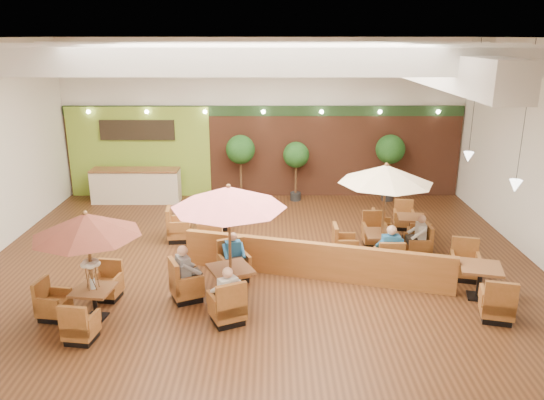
{
  "coord_description": "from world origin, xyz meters",
  "views": [
    {
      "loc": [
        0.3,
        -12.51,
        5.55
      ],
      "look_at": [
        0.3,
        0.5,
        1.5
      ],
      "focal_mm": 35.0,
      "sensor_mm": 36.0,
      "label": 1
    }
  ],
  "objects_px": {
    "table_4": "(479,282)",
    "booth_divider": "(314,260)",
    "table_1": "(226,218)",
    "topiary_1": "(296,157)",
    "table_0": "(86,242)",
    "diner_1": "(234,252)",
    "table_3": "(205,226)",
    "topiary_2": "(390,152)",
    "table_2": "(385,195)",
    "table_5": "(402,228)",
    "diner_0": "(227,289)",
    "diner_4": "(419,233)",
    "topiary_0": "(241,152)",
    "diner_3": "(390,245)",
    "service_counter": "(136,186)",
    "diner_2": "(186,268)"
  },
  "relations": [
    {
      "from": "table_4",
      "to": "booth_divider",
      "type": "bearing_deg",
      "value": 178.54
    },
    {
      "from": "table_1",
      "to": "topiary_1",
      "type": "bearing_deg",
      "value": 51.73
    },
    {
      "from": "table_0",
      "to": "diner_1",
      "type": "relative_size",
      "value": 3.21
    },
    {
      "from": "table_3",
      "to": "topiary_2",
      "type": "distance_m",
      "value": 7.2
    },
    {
      "from": "booth_divider",
      "to": "table_0",
      "type": "bearing_deg",
      "value": -142.26
    },
    {
      "from": "table_2",
      "to": "table_5",
      "type": "relative_size",
      "value": 1.11
    },
    {
      "from": "table_4",
      "to": "diner_0",
      "type": "relative_size",
      "value": 3.48
    },
    {
      "from": "diner_1",
      "to": "diner_4",
      "type": "distance_m",
      "value": 4.81
    },
    {
      "from": "booth_divider",
      "to": "diner_1",
      "type": "bearing_deg",
      "value": -160.43
    },
    {
      "from": "table_5",
      "to": "topiary_0",
      "type": "relative_size",
      "value": 1.0
    },
    {
      "from": "table_3",
      "to": "diner_3",
      "type": "xyz_separation_m",
      "value": [
        4.7,
        -2.23,
        0.32
      ]
    },
    {
      "from": "table_5",
      "to": "topiary_2",
      "type": "relative_size",
      "value": 1.0
    },
    {
      "from": "diner_3",
      "to": "table_5",
      "type": "bearing_deg",
      "value": 65.15
    },
    {
      "from": "service_counter",
      "to": "table_4",
      "type": "bearing_deg",
      "value": -37.28
    },
    {
      "from": "table_1",
      "to": "diner_4",
      "type": "relative_size",
      "value": 3.66
    },
    {
      "from": "topiary_1",
      "to": "diner_0",
      "type": "relative_size",
      "value": 2.71
    },
    {
      "from": "table_4",
      "to": "diner_3",
      "type": "height_order",
      "value": "diner_3"
    },
    {
      "from": "table_2",
      "to": "table_4",
      "type": "distance_m",
      "value": 3.06
    },
    {
      "from": "booth_divider",
      "to": "diner_4",
      "type": "xyz_separation_m",
      "value": [
        2.75,
        1.09,
        0.29
      ]
    },
    {
      "from": "topiary_2",
      "to": "diner_1",
      "type": "bearing_deg",
      "value": -127.78
    },
    {
      "from": "table_2",
      "to": "service_counter",
      "type": "bearing_deg",
      "value": 146.8
    },
    {
      "from": "topiary_2",
      "to": "diner_0",
      "type": "distance_m",
      "value": 9.72
    },
    {
      "from": "service_counter",
      "to": "diner_0",
      "type": "xyz_separation_m",
      "value": [
        3.8,
        -8.11,
        0.16
      ]
    },
    {
      "from": "booth_divider",
      "to": "table_3",
      "type": "relative_size",
      "value": 2.43
    },
    {
      "from": "table_5",
      "to": "topiary_2",
      "type": "bearing_deg",
      "value": 93.24
    },
    {
      "from": "topiary_0",
      "to": "diner_4",
      "type": "distance_m",
      "value": 7.14
    },
    {
      "from": "diner_0",
      "to": "diner_4",
      "type": "height_order",
      "value": "diner_0"
    },
    {
      "from": "booth_divider",
      "to": "table_1",
      "type": "bearing_deg",
      "value": -135.12
    },
    {
      "from": "table_2",
      "to": "topiary_2",
      "type": "distance_m",
      "value": 5.3
    },
    {
      "from": "service_counter",
      "to": "table_2",
      "type": "height_order",
      "value": "table_2"
    },
    {
      "from": "table_1",
      "to": "table_3",
      "type": "height_order",
      "value": "table_1"
    },
    {
      "from": "diner_4",
      "to": "table_1",
      "type": "bearing_deg",
      "value": 116.47
    },
    {
      "from": "service_counter",
      "to": "booth_divider",
      "type": "bearing_deg",
      "value": -46.72
    },
    {
      "from": "booth_divider",
      "to": "topiary_0",
      "type": "bearing_deg",
      "value": 123.98
    },
    {
      "from": "table_0",
      "to": "table_3",
      "type": "height_order",
      "value": "table_0"
    },
    {
      "from": "service_counter",
      "to": "table_4",
      "type": "distance_m",
      "value": 11.64
    },
    {
      "from": "diner_4",
      "to": "table_0",
      "type": "bearing_deg",
      "value": 113.5
    },
    {
      "from": "table_4",
      "to": "diner_3",
      "type": "xyz_separation_m",
      "value": [
        -1.75,
        1.15,
        0.41
      ]
    },
    {
      "from": "table_0",
      "to": "diner_3",
      "type": "relative_size",
      "value": 2.78
    },
    {
      "from": "table_5",
      "to": "diner_4",
      "type": "distance_m",
      "value": 1.52
    },
    {
      "from": "booth_divider",
      "to": "diner_0",
      "type": "height_order",
      "value": "diner_0"
    },
    {
      "from": "table_1",
      "to": "table_4",
      "type": "xyz_separation_m",
      "value": [
        5.52,
        0.1,
        -1.54
      ]
    },
    {
      "from": "table_0",
      "to": "diner_4",
      "type": "height_order",
      "value": "table_0"
    },
    {
      "from": "table_0",
      "to": "diner_1",
      "type": "height_order",
      "value": "table_0"
    },
    {
      "from": "topiary_2",
      "to": "diner_4",
      "type": "distance_m",
      "value": 5.26
    },
    {
      "from": "service_counter",
      "to": "diner_2",
      "type": "distance_m",
      "value": 7.69
    },
    {
      "from": "table_3",
      "to": "diner_3",
      "type": "distance_m",
      "value": 5.21
    },
    {
      "from": "table_3",
      "to": "diner_4",
      "type": "xyz_separation_m",
      "value": [
        5.64,
        -1.29,
        0.29
      ]
    },
    {
      "from": "topiary_2",
      "to": "diner_1",
      "type": "relative_size",
      "value": 3.21
    },
    {
      "from": "table_3",
      "to": "diner_2",
      "type": "relative_size",
      "value": 3.25
    }
  ]
}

